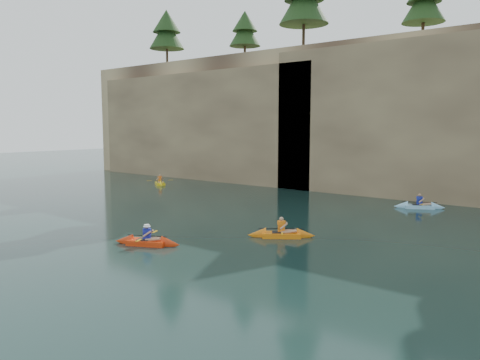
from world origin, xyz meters
The scene contains 10 objects.
ground centered at (0.00, 0.00, 0.00)m, with size 160.00×160.00×0.00m, color black.
cliff centered at (0.00, 30.00, 6.00)m, with size 70.00×16.00×12.00m, color tan.
cliff_slab_west centered at (-20.00, 22.60, 5.28)m, with size 26.00×2.40×10.56m, color tan.
cliff_slab_center centered at (2.00, 22.60, 5.70)m, with size 24.00×2.40×11.40m, color tan.
sea_cave_west centered at (-18.00, 21.95, 2.00)m, with size 4.50×1.00×4.00m, color black.
sea_cave_center centered at (-4.00, 21.95, 1.60)m, with size 3.50×1.00×3.20m, color black.
main_kayaker centered at (-3.86, 2.29, 0.15)m, with size 3.03×1.92×1.12m.
kayaker_orange centered at (-0.11, 7.11, 0.15)m, with size 2.95×2.42×1.19m.
kayaker_yellow centered at (-19.24, 16.68, 0.14)m, with size 2.71×2.17×1.15m.
kayaker_ltblue_mid centered at (2.37, 18.89, 0.14)m, with size 3.04×2.08×1.16m.
Camera 1 is at (11.66, -10.64, 5.13)m, focal length 35.00 mm.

